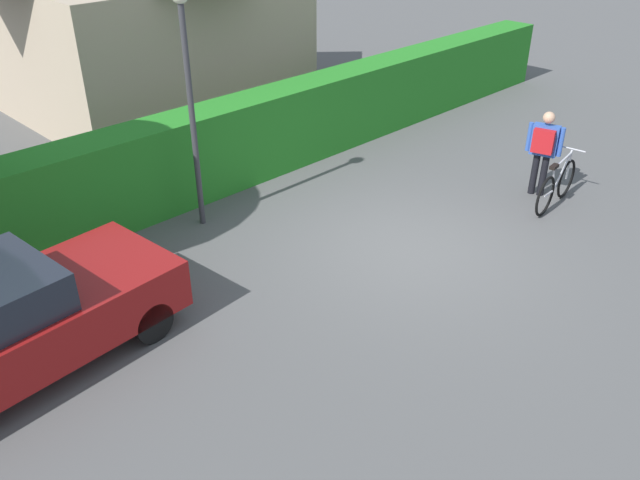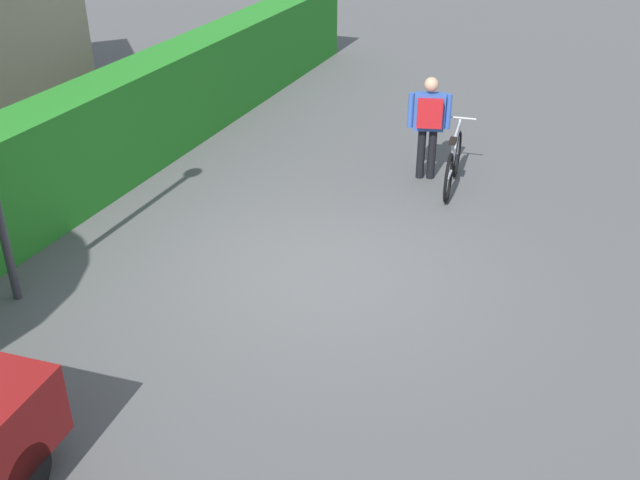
{
  "view_description": "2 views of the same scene",
  "coord_description": "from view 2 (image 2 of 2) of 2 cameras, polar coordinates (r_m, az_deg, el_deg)",
  "views": [
    {
      "loc": [
        -7.63,
        -5.64,
        5.58
      ],
      "look_at": [
        -1.68,
        0.39,
        0.71
      ],
      "focal_mm": 36.5,
      "sensor_mm": 36.0,
      "label": 1
    },
    {
      "loc": [
        -7.51,
        -3.05,
        4.95
      ],
      "look_at": [
        -0.48,
        -0.18,
        0.79
      ],
      "focal_mm": 41.84,
      "sensor_mm": 36.0,
      "label": 2
    }
  ],
  "objects": [
    {
      "name": "bicycle",
      "position": [
        11.87,
        10.14,
        5.78
      ],
      "size": [
        1.76,
        0.5,
        1.01
      ],
      "color": "black",
      "rests_on": "ground"
    },
    {
      "name": "person_rider",
      "position": [
        11.94,
        8.34,
        9.15
      ],
      "size": [
        0.44,
        0.65,
        1.67
      ],
      "color": "black",
      "rests_on": "ground"
    },
    {
      "name": "ground_plane",
      "position": [
        9.5,
        0.1,
        -2.7
      ],
      "size": [
        60.0,
        60.0,
        0.0
      ],
      "primitive_type": "plane",
      "color": "#535353"
    },
    {
      "name": "hedge_row",
      "position": [
        11.22,
        -20.24,
        5.32
      ],
      "size": [
        20.5,
        0.9,
        1.65
      ],
      "primitive_type": "cube",
      "color": "#257D23",
      "rests_on": "ground"
    }
  ]
}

